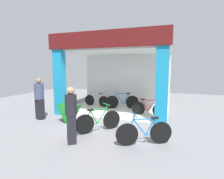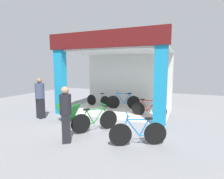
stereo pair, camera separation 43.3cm
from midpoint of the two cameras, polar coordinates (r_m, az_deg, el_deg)
ground_plane at (r=7.66m, az=-3.64°, el=-9.27°), size 17.91×17.91×0.00m
shop_facade at (r=8.84m, az=0.33°, el=5.61°), size 5.16×3.47×3.60m
bicycle_inside_0 at (r=8.03m, az=10.12°, el=-6.03°), size 1.58×0.43×0.87m
bicycle_inside_1 at (r=9.34m, az=1.99°, el=-3.84°), size 1.67×0.64×0.96m
bicycle_inside_2 at (r=9.97m, az=-6.21°, el=-3.44°), size 1.54×0.42×0.85m
bicycle_parked_0 at (r=6.11m, az=-6.39°, el=-9.96°), size 1.10×1.31×0.92m
bicycle_parked_1 at (r=5.14m, az=7.90°, el=-13.48°), size 1.45×0.79×0.89m
sandwich_board_sign at (r=7.37m, az=-15.04°, el=-7.23°), size 0.83×0.60×0.74m
pedestrian_0 at (r=5.25m, az=-15.32°, el=-7.75°), size 0.51×0.57×1.62m
pedestrian_1 at (r=8.04m, az=-23.70°, el=-2.49°), size 0.48×0.48×1.72m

